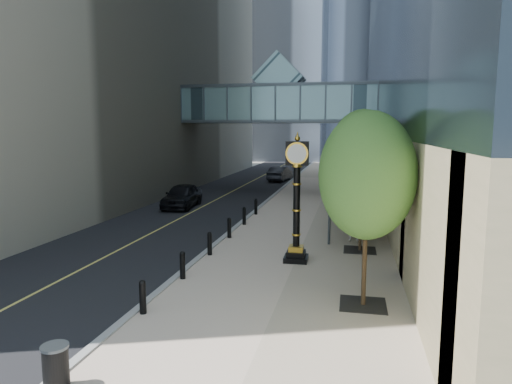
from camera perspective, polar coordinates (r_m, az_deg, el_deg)
ground at (r=12.43m, az=-4.17°, el=-17.89°), size 320.00×320.00×0.00m
road at (r=52.03m, az=0.57°, el=1.90°), size 8.00×180.00×0.02m
sidewalk at (r=51.08m, az=9.40°, el=1.71°), size 8.00×180.00×0.06m
curb at (r=51.40m, az=4.94°, el=1.83°), size 0.25×180.00×0.07m
distant_tower_c at (r=133.84m, az=8.17°, el=19.45°), size 22.00×22.00×65.00m
skywalk at (r=39.30m, az=2.92°, el=11.22°), size 17.00×4.20×5.80m
entrance_canopy at (r=24.78m, az=12.69°, el=4.88°), size 3.00×8.00×4.38m
bollard_row at (r=21.16m, az=-4.50°, el=-5.52°), size 0.20×16.20×0.90m
street_trees at (r=26.42m, az=12.90°, el=4.69°), size 3.02×28.88×6.20m
street_clock at (r=18.38m, az=5.10°, el=-1.99°), size 0.97×0.97×5.08m
trash_bin at (r=10.86m, az=-23.73°, el=-19.56°), size 0.59×0.59×0.90m
pedestrian at (r=22.41m, az=12.13°, el=-3.55°), size 0.81×0.65×1.94m
car_near at (r=31.97m, az=-9.24°, el=-0.45°), size 2.24×4.92×1.64m
car_far at (r=48.07m, az=3.03°, el=2.32°), size 2.17×4.75×1.51m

